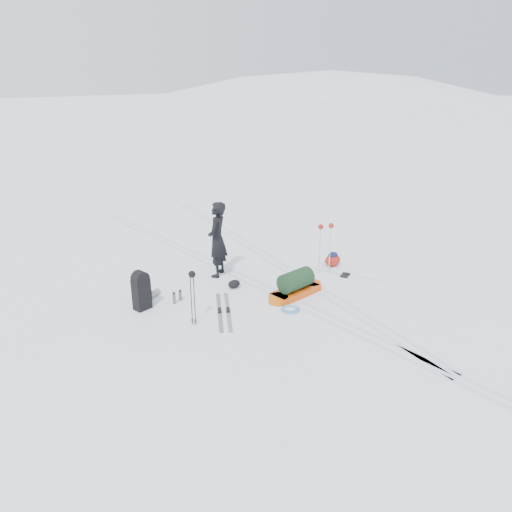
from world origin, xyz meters
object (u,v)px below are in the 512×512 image
object	(u,v)px
skier	(217,240)
ski_poles_black	(192,281)
expedition_rucksack	(143,290)
pulk_sled	(296,286)

from	to	relation	value
skier	ski_poles_black	distance (m)	2.75
skier	expedition_rucksack	xyz separation A→B (m)	(-2.40, -0.61, -0.57)
skier	pulk_sled	size ratio (longest dim) A/B	1.18
pulk_sled	expedition_rucksack	world-z (taller)	expedition_rucksack
ski_poles_black	skier	bearing A→B (deg)	51.74
skier	expedition_rucksack	world-z (taller)	skier
skier	ski_poles_black	xyz separation A→B (m)	(-1.88, -2.01, 0.01)
pulk_sled	skier	bearing A→B (deg)	104.20
expedition_rucksack	ski_poles_black	xyz separation A→B (m)	(0.52, -1.40, 0.58)
skier	pulk_sled	xyz separation A→B (m)	(0.84, -2.17, -0.76)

